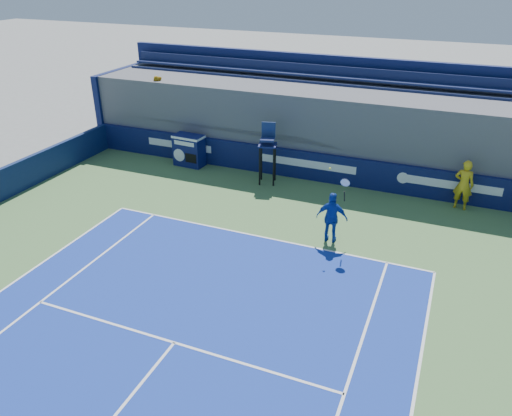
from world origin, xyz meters
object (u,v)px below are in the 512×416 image
at_px(umpire_chair, 268,147).
at_px(tennis_player, 332,218).
at_px(ball_person, 464,185).
at_px(match_clock, 189,149).

height_order(umpire_chair, tennis_player, tennis_player).
distance_m(ball_person, tennis_player, 5.58).
bearing_deg(ball_person, match_clock, 8.20).
xyz_separation_m(ball_person, match_clock, (-11.23, -0.01, -0.20)).
bearing_deg(match_clock, tennis_player, -28.82).
bearing_deg(umpire_chair, tennis_player, -45.32).
relative_size(match_clock, umpire_chair, 0.56).
xyz_separation_m(match_clock, umpire_chair, (3.86, -0.46, 0.79)).
height_order(match_clock, umpire_chair, umpire_chair).
xyz_separation_m(ball_person, umpire_chair, (-7.37, -0.47, 0.58)).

